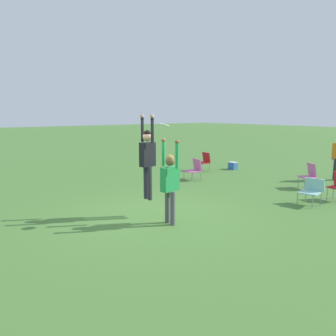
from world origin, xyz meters
TOP-DOWN VIEW (x-y plane):
  - ground_plane at (0.00, 0.00)m, footprint 120.00×120.00m
  - person_jumping at (-0.11, -0.16)m, footprint 0.55×0.41m
  - person_defending at (0.71, -0.08)m, footprint 0.62×0.48m
  - frisbee at (0.48, -0.06)m, footprint 0.22×0.22m
  - camping_chair_1 at (0.79, 6.19)m, footprint 0.70×0.77m
  - camping_chair_3 at (-4.13, 5.77)m, footprint 0.57×0.61m
  - camping_chair_4 at (-2.88, 4.01)m, footprint 0.66×0.71m
  - camping_chair_5 at (1.94, 4.25)m, footprint 0.64×0.67m
  - cooler_box at (-3.59, 7.16)m, footprint 0.38×0.29m

SIDE VIEW (x-z plane):
  - ground_plane at x=0.00m, z-range 0.00..0.00m
  - cooler_box at x=-3.59m, z-range 0.00..0.35m
  - camping_chair_5 at x=1.94m, z-range 0.06..0.84m
  - camping_chair_4 at x=-2.88m, z-range 0.04..0.89m
  - camping_chair_3 at x=-4.13m, z-range 0.06..0.92m
  - camping_chair_1 at x=0.79m, z-range 0.07..0.98m
  - person_defending at x=0.71m, z-range 0.06..2.13m
  - person_jumping at x=-0.11m, z-range 0.53..2.71m
  - frisbee at x=0.48m, z-range 2.35..2.43m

